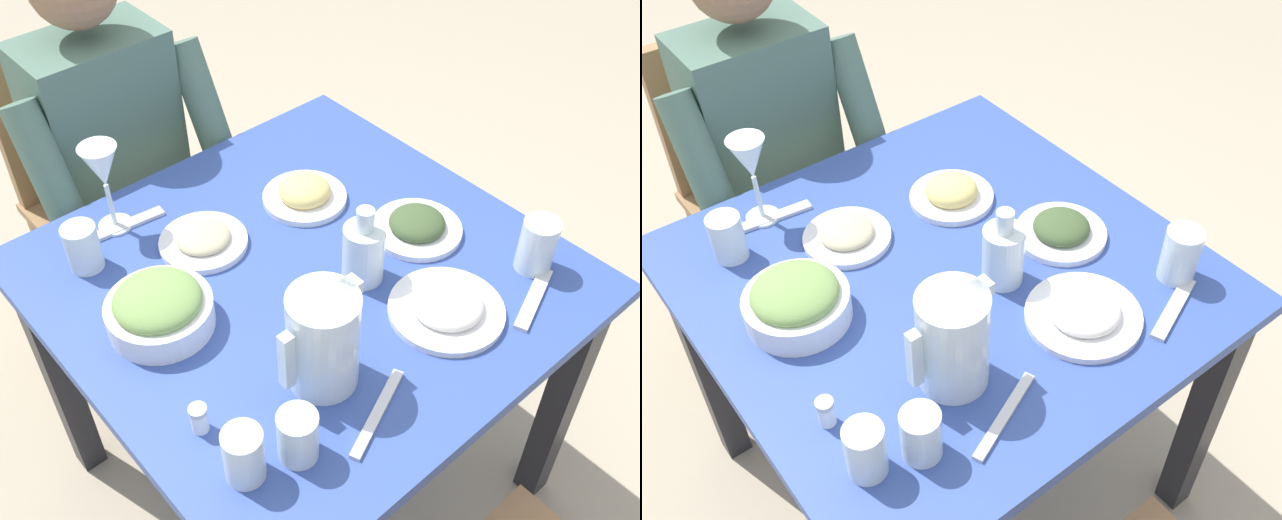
# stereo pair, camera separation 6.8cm
# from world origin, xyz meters

# --- Properties ---
(ground_plane) EXTENTS (8.00, 8.00, 0.00)m
(ground_plane) POSITION_xyz_m (0.00, 0.00, 0.00)
(ground_plane) COLOR tan
(dining_table) EXTENTS (0.92, 0.92, 0.73)m
(dining_table) POSITION_xyz_m (0.00, 0.00, 0.61)
(dining_table) COLOR #334C99
(dining_table) RESTS_ON ground_plane
(chair_near) EXTENTS (0.40, 0.40, 0.89)m
(chair_near) POSITION_xyz_m (0.05, -0.78, 0.51)
(chair_near) COLOR #997047
(chair_near) RESTS_ON ground_plane
(diner_near) EXTENTS (0.48, 0.53, 1.19)m
(diner_near) POSITION_xyz_m (0.05, -0.58, 0.65)
(diner_near) COLOR #4C6B5B
(diner_near) RESTS_ON ground_plane
(water_pitcher) EXTENTS (0.16, 0.12, 0.19)m
(water_pitcher) POSITION_xyz_m (0.14, 0.22, 0.82)
(water_pitcher) COLOR silver
(water_pitcher) RESTS_ON dining_table
(salad_bowl) EXTENTS (0.19, 0.19, 0.09)m
(salad_bowl) POSITION_xyz_m (0.28, -0.06, 0.77)
(salad_bowl) COLOR white
(salad_bowl) RESTS_ON dining_table
(plate_fries) EXTENTS (0.18, 0.18, 0.06)m
(plate_fries) POSITION_xyz_m (-0.14, -0.16, 0.74)
(plate_fries) COLOR white
(plate_fries) RESTS_ON dining_table
(plate_yoghurt) EXTENTS (0.21, 0.21, 0.05)m
(plate_yoghurt) POSITION_xyz_m (-0.12, 0.25, 0.74)
(plate_yoghurt) COLOR white
(plate_yoghurt) RESTS_ON dining_table
(plate_dolmas) EXTENTS (0.19, 0.19, 0.05)m
(plate_dolmas) POSITION_xyz_m (-0.25, 0.06, 0.74)
(plate_dolmas) COLOR white
(plate_dolmas) RESTS_ON dining_table
(plate_beans) EXTENTS (0.18, 0.18, 0.04)m
(plate_beans) POSITION_xyz_m (0.10, -0.19, 0.74)
(plate_beans) COLOR white
(plate_beans) RESTS_ON dining_table
(water_glass_far_right) EXTENTS (0.07, 0.07, 0.10)m
(water_glass_far_right) POSITION_xyz_m (0.31, -0.29, 0.77)
(water_glass_far_right) COLOR silver
(water_glass_far_right) RESTS_ON dining_table
(water_glass_far_left) EXTENTS (0.07, 0.07, 0.11)m
(water_glass_far_left) POSITION_xyz_m (-0.34, 0.28, 0.78)
(water_glass_far_left) COLOR silver
(water_glass_far_left) RESTS_ON dining_table
(water_glass_near_left) EXTENTS (0.06, 0.06, 0.09)m
(water_glass_near_left) POSITION_xyz_m (0.27, 0.30, 0.77)
(water_glass_near_left) COLOR silver
(water_glass_near_left) RESTS_ON dining_table
(water_glass_center) EXTENTS (0.06, 0.06, 0.10)m
(water_glass_center) POSITION_xyz_m (0.35, 0.27, 0.78)
(water_glass_center) COLOR silver
(water_glass_center) RESTS_ON dining_table
(wine_glass) EXTENTS (0.08, 0.08, 0.20)m
(wine_glass) POSITION_xyz_m (0.20, -0.36, 0.87)
(wine_glass) COLOR silver
(wine_glass) RESTS_ON dining_table
(oil_carafe) EXTENTS (0.08, 0.08, 0.16)m
(oil_carafe) POSITION_xyz_m (-0.08, 0.09, 0.78)
(oil_carafe) COLOR silver
(oil_carafe) RESTS_ON dining_table
(salt_shaker) EXTENTS (0.03, 0.03, 0.05)m
(salt_shaker) POSITION_xyz_m (0.35, 0.16, 0.75)
(salt_shaker) COLOR white
(salt_shaker) RESTS_ON dining_table
(fork_near) EXTENTS (0.17, 0.08, 0.01)m
(fork_near) POSITION_xyz_m (-0.27, 0.34, 0.73)
(fork_near) COLOR silver
(fork_near) RESTS_ON dining_table
(knife_near) EXTENTS (0.18, 0.09, 0.01)m
(knife_near) POSITION_xyz_m (0.12, 0.33, 0.73)
(knife_near) COLOR silver
(knife_near) RESTS_ON dining_table
(fork_far) EXTENTS (0.17, 0.04, 0.01)m
(fork_far) POSITION_xyz_m (0.19, -0.34, 0.73)
(fork_far) COLOR silver
(fork_far) RESTS_ON dining_table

